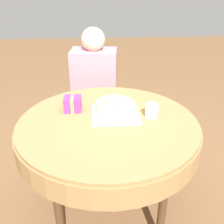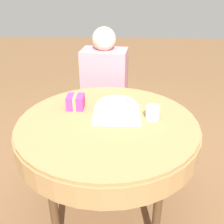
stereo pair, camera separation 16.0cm
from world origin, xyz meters
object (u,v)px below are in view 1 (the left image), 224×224
at_px(chair, 96,98).
at_px(birthday_cake, 116,108).
at_px(person, 94,80).
at_px(gift_box, 73,104).
at_px(drinking_glass, 152,111).

bearing_deg(chair, birthday_cake, -75.35).
height_order(chair, birthday_cake, chair).
bearing_deg(birthday_cake, person, 99.94).
height_order(person, birthday_cake, person).
relative_size(chair, gift_box, 7.41).
bearing_deg(birthday_cake, gift_box, 163.04).
relative_size(drinking_glass, gift_box, 0.74).
bearing_deg(gift_box, person, 77.53).
distance_m(chair, person, 0.24).
xyz_separation_m(person, birthday_cake, (0.13, -0.74, 0.08)).
bearing_deg(drinking_glass, chair, 111.21).
xyz_separation_m(birthday_cake, drinking_glass, (0.22, -0.05, 0.00)).
bearing_deg(chair, drinking_glass, -62.36).
distance_m(chair, birthday_cake, 0.89).
bearing_deg(birthday_cake, drinking_glass, -12.67).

